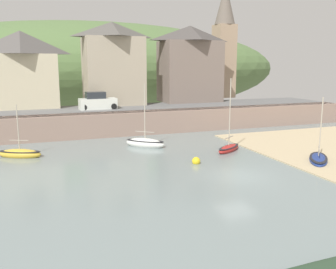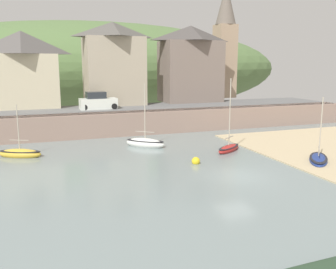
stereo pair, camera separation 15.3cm
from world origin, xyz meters
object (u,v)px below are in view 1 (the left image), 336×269
(rowboat_small_beached, at_px, (229,148))
(sailboat_white_hull, at_px, (145,143))
(waterfront_building_left, at_px, (22,69))
(church_with_spire, at_px, (224,39))
(sailboat_nearest_shore, at_px, (318,159))
(sailboat_blue_trim, at_px, (20,154))
(parked_car_near_slipway, at_px, (97,102))
(waterfront_building_centre, at_px, (113,63))
(mooring_buoy, at_px, (196,161))
(waterfront_building_right, at_px, (190,64))

(rowboat_small_beached, bearing_deg, sailboat_white_hull, 110.99)
(waterfront_building_left, bearing_deg, rowboat_small_beached, -48.37)
(church_with_spire, distance_m, sailboat_nearest_shore, 30.93)
(sailboat_blue_trim, bearing_deg, rowboat_small_beached, 12.62)
(rowboat_small_beached, xyz_separation_m, sailboat_white_hull, (-6.29, 4.20, 0.05))
(rowboat_small_beached, bearing_deg, sailboat_blue_trim, 131.46)
(sailboat_white_hull, bearing_deg, waterfront_building_left, 167.25)
(parked_car_near_slipway, bearing_deg, sailboat_nearest_shore, -57.56)
(waterfront_building_left, height_order, waterfront_building_centre, waterfront_building_centre)
(mooring_buoy, bearing_deg, church_with_spire, 58.01)
(sailboat_white_hull, distance_m, parked_car_near_slipway, 10.67)
(sailboat_white_hull, bearing_deg, waterfront_building_centre, 130.88)
(waterfront_building_right, height_order, sailboat_blue_trim, waterfront_building_right)
(sailboat_white_hull, xyz_separation_m, mooring_buoy, (1.94, -6.98, -0.13))
(rowboat_small_beached, bearing_deg, sailboat_nearest_shore, -85.00)
(waterfront_building_centre, bearing_deg, parked_car_near_slipway, -122.05)
(waterfront_building_centre, distance_m, sailboat_white_hull, 16.12)
(waterfront_building_left, bearing_deg, waterfront_building_centre, -0.00)
(waterfront_building_centre, height_order, sailboat_blue_trim, waterfront_building_centre)
(sailboat_blue_trim, bearing_deg, sailboat_nearest_shore, 2.09)
(church_with_spire, height_order, sailboat_white_hull, church_with_spire)
(church_with_spire, height_order, sailboat_nearest_shore, church_with_spire)
(rowboat_small_beached, height_order, parked_car_near_slipway, rowboat_small_beached)
(rowboat_small_beached, height_order, sailboat_blue_trim, rowboat_small_beached)
(sailboat_blue_trim, xyz_separation_m, parked_car_near_slipway, (8.04, 10.16, 2.93))
(waterfront_building_centre, distance_m, parked_car_near_slipway, 6.82)
(sailboat_blue_trim, relative_size, parked_car_near_slipway, 1.07)
(waterfront_building_right, relative_size, sailboat_nearest_shore, 1.93)
(rowboat_small_beached, distance_m, sailboat_white_hull, 7.56)
(sailboat_nearest_shore, bearing_deg, waterfront_building_left, 81.52)
(waterfront_building_right, xyz_separation_m, sailboat_blue_trim, (-21.21, -14.66, -7.15))
(church_with_spire, xyz_separation_m, rowboat_small_beached, (-11.53, -22.64, -10.69))
(waterfront_building_centre, xyz_separation_m, waterfront_building_right, (10.35, 0.00, -0.06))
(waterfront_building_centre, distance_m, waterfront_building_right, 10.35)
(sailboat_blue_trim, height_order, parked_car_near_slipway, parked_car_near_slipway)
(waterfront_building_centre, relative_size, rowboat_small_beached, 1.57)
(waterfront_building_centre, bearing_deg, sailboat_white_hull, -90.93)
(waterfront_building_right, xyz_separation_m, church_with_spire, (7.24, 4.00, 3.54))
(waterfront_building_left, relative_size, parked_car_near_slipway, 2.08)
(waterfront_building_left, xyz_separation_m, waterfront_building_centre, (10.52, -0.00, 0.66))
(sailboat_nearest_shore, bearing_deg, rowboat_small_beached, 80.46)
(parked_car_near_slipway, height_order, mooring_buoy, parked_car_near_slipway)
(parked_car_near_slipway, bearing_deg, waterfront_building_centre, 55.82)
(church_with_spire, distance_m, sailboat_white_hull, 27.77)
(waterfront_building_right, bearing_deg, sailboat_white_hull, -126.23)
(waterfront_building_centre, bearing_deg, sailboat_blue_trim, -126.53)
(waterfront_building_right, xyz_separation_m, sailboat_white_hull, (-10.58, -14.44, -7.10))
(waterfront_building_centre, height_order, rowboat_small_beached, waterfront_building_centre)
(church_with_spire, xyz_separation_m, sailboat_blue_trim, (-28.45, -18.66, -10.68))
(waterfront_building_right, relative_size, church_with_spire, 0.60)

